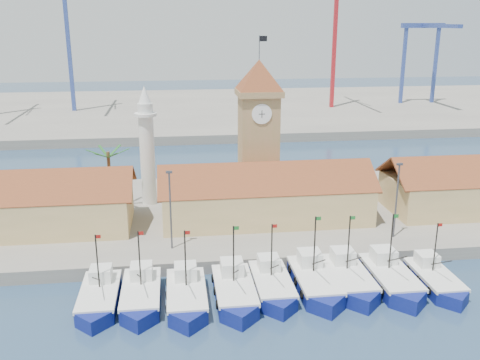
{
  "coord_description": "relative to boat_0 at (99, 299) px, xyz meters",
  "views": [
    {
      "loc": [
        -11.4,
        -43.8,
        26.13
      ],
      "look_at": [
        -3.52,
        18.0,
        7.4
      ],
      "focal_mm": 40.0,
      "sensor_mm": 36.0,
      "label": 1
    }
  ],
  "objects": [
    {
      "name": "gantry",
      "position": [
        80.95,
        103.92,
        19.28
      ],
      "size": [
        13.0,
        22.0,
        23.2
      ],
      "color": "#314795",
      "rests_on": "terminal"
    },
    {
      "name": "boat_7",
      "position": [
        29.02,
        0.03,
        0.07
      ],
      "size": [
        3.87,
        10.59,
        8.02
      ],
      "color": "navy",
      "rests_on": "ground"
    },
    {
      "name": "quay",
      "position": [
        18.95,
        21.27,
        -0.01
      ],
      "size": [
        140.0,
        32.0,
        1.5
      ],
      "primitive_type": "cube",
      "color": "gray",
      "rests_on": "ground"
    },
    {
      "name": "boat_3",
      "position": [
        12.9,
        -0.61,
        0.05
      ],
      "size": [
        3.76,
        10.31,
        7.8
      ],
      "color": "navy",
      "rests_on": "ground"
    },
    {
      "name": "boat_5",
      "position": [
        21.16,
        0.33,
        0.07
      ],
      "size": [
        3.87,
        10.61,
        8.03
      ],
      "color": "navy",
      "rests_on": "ground"
    },
    {
      "name": "hall_center",
      "position": [
        18.95,
        17.27,
        3.23
      ],
      "size": [
        27.04,
        10.13,
        7.61
      ],
      "color": "tan",
      "rests_on": "quay"
    },
    {
      "name": "crane_blue_near",
      "position": [
        -19.38,
        104.27,
        24.23
      ],
      "size": [
        1.0,
        29.71,
        41.87
      ],
      "color": "#314795",
      "rests_on": "terminal"
    },
    {
      "name": "terminal",
      "position": [
        18.95,
        107.27,
        0.24
      ],
      "size": [
        240.0,
        80.0,
        2.0
      ],
      "primitive_type": "cube",
      "color": "gray",
      "rests_on": "ground"
    },
    {
      "name": "boat_4",
      "position": [
        16.79,
        0.28,
        0.01
      ],
      "size": [
        3.59,
        9.85,
        7.45
      ],
      "color": "navy",
      "rests_on": "ground"
    },
    {
      "name": "ground",
      "position": [
        18.95,
        -2.73,
        -0.76
      ],
      "size": [
        400.0,
        400.0,
        0.0
      ],
      "primitive_type": "plane",
      "color": "navy",
      "rests_on": "ground"
    },
    {
      "name": "boat_0",
      "position": [
        0.0,
        0.0,
        0.0
      ],
      "size": [
        3.54,
        9.7,
        7.34
      ],
      "color": "navy",
      "rests_on": "ground"
    },
    {
      "name": "minaret",
      "position": [
        3.95,
        25.27,
        8.97
      ],
      "size": [
        3.0,
        3.0,
        16.3
      ],
      "color": "silver",
      "rests_on": "quay"
    },
    {
      "name": "palm_tree",
      "position": [
        -1.05,
        23.27,
        5.49
      ],
      "size": [
        5.6,
        5.03,
        8.39
      ],
      "color": "brown",
      "rests_on": "quay"
    },
    {
      "name": "boat_6",
      "position": [
        24.76,
        0.59,
        0.05
      ],
      "size": [
        3.77,
        10.34,
        7.82
      ],
      "color": "navy",
      "rests_on": "ground"
    },
    {
      "name": "boat_8",
      "position": [
        33.42,
        -0.6,
        -0.03
      ],
      "size": [
        3.41,
        9.35,
        7.08
      ],
      "color": "navy",
      "rests_on": "ground"
    },
    {
      "name": "boat_1",
      "position": [
        3.93,
        -0.09,
        0.02
      ],
      "size": [
        3.63,
        9.94,
        7.52
      ],
      "color": "navy",
      "rests_on": "ground"
    },
    {
      "name": "hall_left",
      "position": [
        -13.05,
        17.27,
        3.23
      ],
      "size": [
        31.2,
        10.13,
        7.61
      ],
      "color": "tan",
      "rests_on": "quay"
    },
    {
      "name": "crane_red_right",
      "position": [
        53.05,
        101.07,
        26.28
      ],
      "size": [
        1.0,
        31.73,
        45.29
      ],
      "color": "#B31B22",
      "rests_on": "terminal"
    },
    {
      "name": "lamp_posts",
      "position": [
        19.45,
        9.27,
        5.72
      ],
      "size": [
        80.7,
        0.25,
        9.03
      ],
      "color": "#3F3F44",
      "rests_on": "quay"
    },
    {
      "name": "boat_2",
      "position": [
        8.26,
        -0.87,
        0.03
      ],
      "size": [
        3.7,
        10.14,
        7.68
      ],
      "color": "navy",
      "rests_on": "ground"
    },
    {
      "name": "clock_tower",
      "position": [
        18.95,
        23.27,
        11.2
      ],
      "size": [
        5.8,
        5.8,
        22.7
      ],
      "color": "#A37854",
      "rests_on": "quay"
    }
  ]
}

